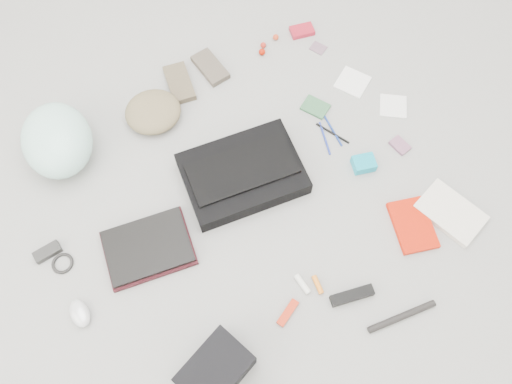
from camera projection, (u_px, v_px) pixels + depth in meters
ground_plane at (256, 197)px, 1.91m from camera, size 4.00×4.00×0.00m
messenger_bag at (243, 174)px, 1.91m from camera, size 0.51×0.41×0.07m
bag_flap at (242, 169)px, 1.87m from camera, size 0.44×0.28×0.01m
laptop_sleeve at (149, 248)px, 1.81m from camera, size 0.36×0.31×0.02m
laptop at (147, 246)px, 1.80m from camera, size 0.35×0.29×0.02m
bike_helmet at (57, 140)px, 1.90m from camera, size 0.34×0.39×0.20m
beanie at (153, 112)px, 2.02m from camera, size 0.29×0.28×0.08m
mitten_left at (179, 83)px, 2.11m from camera, size 0.15×0.21×0.03m
mitten_right at (210, 67)px, 2.15m from camera, size 0.09×0.18×0.03m
power_brick at (47, 252)px, 1.81m from camera, size 0.10×0.05×0.03m
cable_coil at (63, 263)px, 1.80m from camera, size 0.09×0.09×0.01m
mouse at (80, 313)px, 1.71m from camera, size 0.07×0.11×0.04m
camera_bag at (216, 371)px, 1.58m from camera, size 0.25×0.20×0.14m
multitool at (288, 313)px, 1.72m from camera, size 0.10×0.06×0.02m
toiletry_tube_white at (302, 284)px, 1.76m from camera, size 0.02×0.08×0.02m
toiletry_tube_orange at (318, 285)px, 1.76m from camera, size 0.04×0.07×0.02m
u_lock at (352, 295)px, 1.74m from camera, size 0.16×0.09×0.03m
bike_pump at (402, 317)px, 1.71m from camera, size 0.25×0.09×0.02m
book_red at (413, 225)px, 1.85m from camera, size 0.21×0.24×0.02m
book_white at (451, 213)px, 1.87m from camera, size 0.20×0.26×0.02m
notepad at (315, 107)px, 2.07m from camera, size 0.11×0.13×0.01m
pen_blue at (325, 138)px, 2.01m from camera, size 0.07×0.14×0.01m
pen_black at (333, 133)px, 2.02m from camera, size 0.06×0.15×0.01m
pen_navy at (333, 131)px, 2.03m from camera, size 0.04×0.15×0.01m
accordion_wallet at (364, 164)px, 1.95m from camera, size 0.10×0.10×0.04m
card_deck at (400, 145)px, 2.00m from camera, size 0.06×0.08×0.01m
napkin_top at (352, 82)px, 2.13m from camera, size 0.16×0.16×0.01m
napkin_bottom at (393, 106)px, 2.08m from camera, size 0.15×0.15×0.01m
lollipop_a at (262, 52)px, 2.18m from camera, size 0.03×0.03×0.03m
lollipop_b at (263, 45)px, 2.20m from camera, size 0.03×0.03×0.03m
lollipop_c at (276, 37)px, 2.22m from camera, size 0.03×0.03×0.03m
altoids_tin at (302, 31)px, 2.23m from camera, size 0.12×0.10×0.02m
stamp_sheet at (318, 48)px, 2.21m from camera, size 0.07×0.08×0.00m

